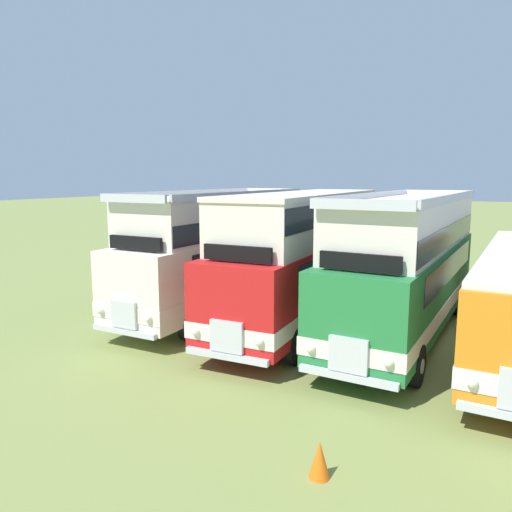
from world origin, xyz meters
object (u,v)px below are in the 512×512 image
(bus_first_in_row, at_px, (220,248))
(bus_second_in_row, at_px, (305,252))
(bus_third_in_row, at_px, (408,263))
(cone_near_end, at_px, (319,459))

(bus_first_in_row, xyz_separation_m, bus_second_in_row, (3.43, -0.03, 0.12))
(bus_first_in_row, relative_size, bus_third_in_row, 0.95)
(cone_near_end, bearing_deg, bus_third_in_row, 91.38)
(bus_second_in_row, xyz_separation_m, cone_near_end, (3.65, -8.41, -2.15))
(bus_first_in_row, relative_size, bus_second_in_row, 0.94)
(bus_third_in_row, relative_size, cone_near_end, 16.55)
(bus_first_in_row, bearing_deg, bus_second_in_row, -0.50)
(bus_first_in_row, bearing_deg, cone_near_end, -49.97)
(bus_first_in_row, distance_m, bus_third_in_row, 6.88)
(bus_second_in_row, distance_m, cone_near_end, 9.41)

